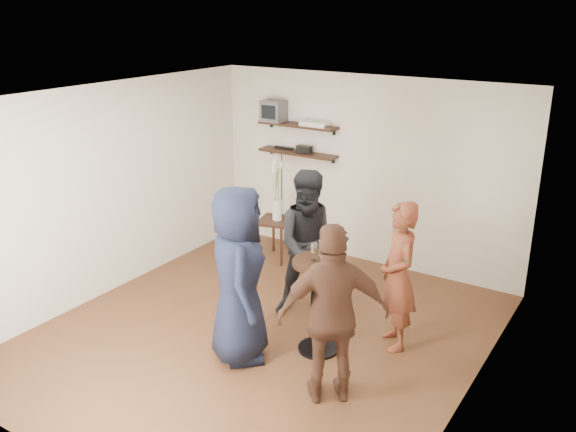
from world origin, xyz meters
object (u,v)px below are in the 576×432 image
(crt_monitor, at_px, (274,111))
(dvd_deck, at_px, (316,124))
(person_brown, at_px, (333,315))
(person_dark, at_px, (312,244))
(person_plaid, at_px, (398,276))
(person_navy, at_px, (238,275))
(side_table, at_px, (277,226))
(radio, at_px, (304,149))
(drinks_table, at_px, (319,294))

(crt_monitor, distance_m, dvd_deck, 0.70)
(person_brown, bearing_deg, person_dark, -90.92)
(person_plaid, bearing_deg, person_navy, -89.76)
(crt_monitor, height_order, person_brown, crt_monitor)
(person_plaid, bearing_deg, side_table, -158.64)
(radio, xyz_separation_m, person_plaid, (2.22, -1.78, -0.71))
(crt_monitor, bearing_deg, side_table, -53.50)
(dvd_deck, height_order, person_plaid, dvd_deck)
(crt_monitor, height_order, person_navy, crt_monitor)
(person_dark, relative_size, person_brown, 1.01)
(dvd_deck, distance_m, side_table, 1.53)
(crt_monitor, relative_size, person_brown, 0.19)
(person_plaid, relative_size, person_brown, 0.94)
(dvd_deck, xyz_separation_m, person_navy, (0.78, -2.85, -0.98))
(side_table, relative_size, person_dark, 0.35)
(radio, relative_size, person_brown, 0.13)
(side_table, xyz_separation_m, person_plaid, (2.35, -1.28, 0.31))
(radio, xyz_separation_m, side_table, (-0.13, -0.51, -1.03))
(dvd_deck, relative_size, person_plaid, 0.25)
(dvd_deck, xyz_separation_m, drinks_table, (1.41, -2.31, -1.24))
(side_table, bearing_deg, drinks_table, -46.46)
(side_table, height_order, person_navy, person_navy)
(drinks_table, height_order, person_brown, person_brown)
(radio, distance_m, side_table, 1.15)
(crt_monitor, xyz_separation_m, side_table, (0.37, -0.51, -1.53))
(radio, xyz_separation_m, person_navy, (0.96, -2.85, -0.60))
(person_dark, bearing_deg, person_navy, -132.82)
(person_plaid, xyz_separation_m, person_navy, (-1.26, -1.07, 0.12))
(dvd_deck, xyz_separation_m, person_plaid, (2.04, -1.78, -1.09))
(drinks_table, height_order, person_navy, person_navy)
(drinks_table, xyz_separation_m, person_brown, (0.51, -0.65, 0.20))
(radio, xyz_separation_m, person_brown, (2.10, -2.96, -0.66))
(drinks_table, distance_m, person_navy, 0.87)
(radio, bearing_deg, side_table, -104.32)
(person_dark, bearing_deg, dvd_deck, 82.91)
(crt_monitor, distance_m, drinks_table, 3.40)
(person_plaid, xyz_separation_m, person_brown, (-0.12, -1.18, 0.05))
(dvd_deck, distance_m, person_dark, 2.15)
(radio, distance_m, drinks_table, 2.94)
(person_navy, bearing_deg, person_plaid, -90.24)
(drinks_table, bearing_deg, crt_monitor, 132.13)
(radio, bearing_deg, person_dark, -56.22)
(radio, distance_m, person_navy, 3.07)
(dvd_deck, distance_m, drinks_table, 2.98)
(side_table, distance_m, person_dark, 1.72)
(dvd_deck, distance_m, radio, 0.42)
(side_table, bearing_deg, radio, 75.68)
(radio, bearing_deg, person_plaid, -38.75)
(drinks_table, relative_size, person_brown, 0.60)
(dvd_deck, xyz_separation_m, radio, (-0.18, 0.00, -0.38))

